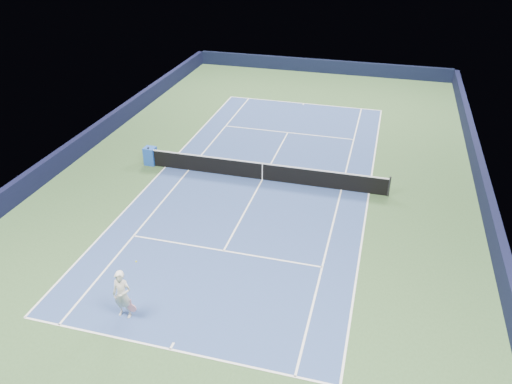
# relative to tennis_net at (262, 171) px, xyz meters

# --- Properties ---
(ground) EXTENTS (40.00, 40.00, 0.00)m
(ground) POSITION_rel_tennis_net_xyz_m (0.00, 0.00, -0.50)
(ground) COLOR #314F2B
(ground) RESTS_ON ground
(wall_far) EXTENTS (22.00, 0.35, 1.10)m
(wall_far) POSITION_rel_tennis_net_xyz_m (0.00, 19.82, 0.05)
(wall_far) COLOR black
(wall_far) RESTS_ON ground
(wall_right) EXTENTS (0.35, 40.00, 1.10)m
(wall_right) POSITION_rel_tennis_net_xyz_m (10.82, 0.00, 0.05)
(wall_right) COLOR black
(wall_right) RESTS_ON ground
(wall_left) EXTENTS (0.35, 40.00, 1.10)m
(wall_left) POSITION_rel_tennis_net_xyz_m (-10.82, 0.00, 0.05)
(wall_left) COLOR black
(wall_left) RESTS_ON ground
(court_surface) EXTENTS (10.97, 23.77, 0.01)m
(court_surface) POSITION_rel_tennis_net_xyz_m (0.00, 0.00, -0.50)
(court_surface) COLOR navy
(court_surface) RESTS_ON ground
(baseline_far) EXTENTS (10.97, 0.08, 0.00)m
(baseline_far) POSITION_rel_tennis_net_xyz_m (0.00, 11.88, -0.50)
(baseline_far) COLOR white
(baseline_far) RESTS_ON ground
(baseline_near) EXTENTS (10.97, 0.08, 0.00)m
(baseline_near) POSITION_rel_tennis_net_xyz_m (0.00, -11.88, -0.50)
(baseline_near) COLOR white
(baseline_near) RESTS_ON ground
(sideline_doubles_right) EXTENTS (0.08, 23.77, 0.00)m
(sideline_doubles_right) POSITION_rel_tennis_net_xyz_m (5.49, 0.00, -0.50)
(sideline_doubles_right) COLOR white
(sideline_doubles_right) RESTS_ON ground
(sideline_doubles_left) EXTENTS (0.08, 23.77, 0.00)m
(sideline_doubles_left) POSITION_rel_tennis_net_xyz_m (-5.49, 0.00, -0.50)
(sideline_doubles_left) COLOR white
(sideline_doubles_left) RESTS_ON ground
(sideline_singles_right) EXTENTS (0.08, 23.77, 0.00)m
(sideline_singles_right) POSITION_rel_tennis_net_xyz_m (4.12, 0.00, -0.50)
(sideline_singles_right) COLOR white
(sideline_singles_right) RESTS_ON ground
(sideline_singles_left) EXTENTS (0.08, 23.77, 0.00)m
(sideline_singles_left) POSITION_rel_tennis_net_xyz_m (-4.12, 0.00, -0.50)
(sideline_singles_left) COLOR white
(sideline_singles_left) RESTS_ON ground
(service_line_far) EXTENTS (8.23, 0.08, 0.00)m
(service_line_far) POSITION_rel_tennis_net_xyz_m (0.00, 6.40, -0.50)
(service_line_far) COLOR white
(service_line_far) RESTS_ON ground
(service_line_near) EXTENTS (8.23, 0.08, 0.00)m
(service_line_near) POSITION_rel_tennis_net_xyz_m (0.00, -6.40, -0.50)
(service_line_near) COLOR white
(service_line_near) RESTS_ON ground
(center_service_line) EXTENTS (0.08, 12.80, 0.00)m
(center_service_line) POSITION_rel_tennis_net_xyz_m (0.00, 0.00, -0.50)
(center_service_line) COLOR white
(center_service_line) RESTS_ON ground
(center_mark_far) EXTENTS (0.08, 0.30, 0.00)m
(center_mark_far) POSITION_rel_tennis_net_xyz_m (0.00, 11.73, -0.50)
(center_mark_far) COLOR white
(center_mark_far) RESTS_ON ground
(center_mark_near) EXTENTS (0.08, 0.30, 0.00)m
(center_mark_near) POSITION_rel_tennis_net_xyz_m (0.00, -11.73, -0.50)
(center_mark_near) COLOR white
(center_mark_near) RESTS_ON ground
(tennis_net) EXTENTS (12.90, 0.10, 1.07)m
(tennis_net) POSITION_rel_tennis_net_xyz_m (0.00, 0.00, 0.00)
(tennis_net) COLOR black
(tennis_net) RESTS_ON ground
(sponsor_cube) EXTENTS (0.62, 0.57, 0.99)m
(sponsor_cube) POSITION_rel_tennis_net_xyz_m (-6.40, 0.15, -0.01)
(sponsor_cube) COLOR #1D4BB0
(sponsor_cube) RESTS_ON ground
(tennis_player) EXTENTS (0.83, 1.26, 1.89)m
(tennis_player) POSITION_rel_tennis_net_xyz_m (-2.12, -10.85, 0.44)
(tennis_player) COLOR silver
(tennis_player) RESTS_ON ground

